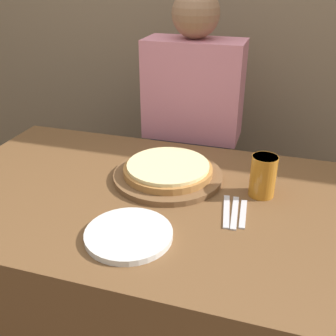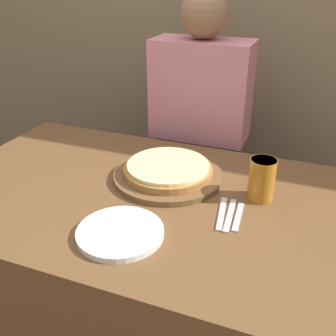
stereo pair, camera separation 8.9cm
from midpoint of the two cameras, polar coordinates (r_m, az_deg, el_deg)
dining_table at (r=1.51m, az=-4.44°, el=-15.59°), size 1.43×0.86×0.72m
pizza_on_board at (r=1.37m, az=-1.86°, el=-0.61°), size 0.38×0.38×0.06m
beer_glass at (r=1.27m, az=11.73°, el=-0.95°), size 0.08×0.08×0.14m
dinner_plate at (r=1.10m, az=-8.06°, el=-9.58°), size 0.24×0.24×0.02m
fork at (r=1.20m, az=6.39°, el=-6.28°), size 0.04×0.18×0.00m
dinner_knife at (r=1.20m, az=7.56°, el=-6.46°), size 0.03×0.18×0.00m
spoon at (r=1.20m, az=8.75°, el=-6.63°), size 0.03×0.15×0.00m
diner_person at (r=1.82m, az=2.08°, el=3.14°), size 0.42×0.20×1.31m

